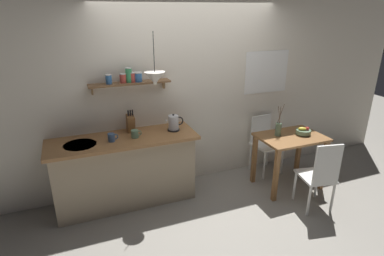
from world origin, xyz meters
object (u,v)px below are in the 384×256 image
object	(u,v)px
dining_chair_near	(320,174)
fruit_bowl	(303,131)
twig_vase	(278,129)
dining_table	(290,146)
dining_chair_far	(265,141)
electric_kettle	(174,123)
coffee_mug_by_sink	(112,137)
pendant_lamp	(155,78)
coffee_mug_spare	(135,134)
knife_block	(131,123)

from	to	relation	value
dining_chair_near	fruit_bowl	world-z (taller)	dining_chair_near
twig_vase	dining_table	bearing A→B (deg)	-28.70
dining_chair_far	electric_kettle	distance (m)	1.60
dining_chair_near	coffee_mug_by_sink	bearing A→B (deg)	157.07
dining_table	twig_vase	size ratio (longest dim) A/B	1.97
dining_table	dining_chair_near	distance (m)	0.65
dining_table	fruit_bowl	distance (m)	0.27
coffee_mug_by_sink	dining_chair_near	bearing A→B (deg)	-22.93
twig_vase	pendant_lamp	bearing A→B (deg)	172.21
electric_kettle	coffee_mug_spare	distance (m)	0.53
dining_chair_near	coffee_mug_by_sink	world-z (taller)	coffee_mug_by_sink
dining_chair_far	twig_vase	world-z (taller)	twig_vase
fruit_bowl	electric_kettle	xyz separation A→B (m)	(-1.75, 0.45, 0.20)
pendant_lamp	electric_kettle	bearing A→B (deg)	24.58
pendant_lamp	dining_table	bearing A→B (deg)	-9.83
dining_chair_near	coffee_mug_spare	xyz separation A→B (m)	(-2.06, 1.01, 0.46)
dining_chair_far	pendant_lamp	distance (m)	2.12
coffee_mug_spare	pendant_lamp	size ratio (longest dim) A/B	0.22
fruit_bowl	twig_vase	world-z (taller)	twig_vase
dining_table	dining_chair_far	size ratio (longest dim) A/B	1.01
dining_chair_near	twig_vase	bearing A→B (deg)	100.34
dining_chair_far	dining_table	bearing A→B (deg)	-84.04
dining_chair_near	dining_chair_far	xyz separation A→B (m)	(-0.03, 1.16, -0.01)
knife_block	coffee_mug_spare	bearing A→B (deg)	-87.36
dining_table	fruit_bowl	xyz separation A→B (m)	(0.19, -0.02, 0.20)
coffee_mug_spare	knife_block	bearing A→B (deg)	92.64
coffee_mug_by_sink	dining_table	bearing A→B (deg)	-8.54
twig_vase	coffee_mug_by_sink	bearing A→B (deg)	173.09
dining_chair_far	knife_block	xyz separation A→B (m)	(-2.04, 0.05, 0.54)
pendant_lamp	knife_block	bearing A→B (deg)	136.00
dining_table	pendant_lamp	xyz separation A→B (m)	(-1.82, 0.32, 1.03)
dining_chair_near	electric_kettle	distance (m)	1.94
dining_chair_far	twig_vase	bearing A→B (deg)	-103.53
knife_block	electric_kettle	bearing A→B (deg)	-15.51
coffee_mug_spare	pendant_lamp	world-z (taller)	pendant_lamp
electric_kettle	pendant_lamp	xyz separation A→B (m)	(-0.26, -0.12, 0.63)
dining_table	coffee_mug_by_sink	distance (m)	2.42
knife_block	coffee_mug_spare	world-z (taller)	knife_block
dining_table	twig_vase	xyz separation A→B (m)	(-0.16, 0.09, 0.25)
electric_kettle	coffee_mug_spare	xyz separation A→B (m)	(-0.52, -0.06, -0.05)
dining_chair_far	pendant_lamp	world-z (taller)	pendant_lamp
electric_kettle	dining_chair_far	bearing A→B (deg)	3.66
coffee_mug_by_sink	pendant_lamp	distance (m)	0.88
fruit_bowl	coffee_mug_by_sink	world-z (taller)	coffee_mug_by_sink
twig_vase	pendant_lamp	distance (m)	1.85
twig_vase	pendant_lamp	world-z (taller)	pendant_lamp
twig_vase	coffee_mug_spare	bearing A→B (deg)	171.56
knife_block	fruit_bowl	bearing A→B (deg)	-14.67
dining_chair_near	electric_kettle	world-z (taller)	electric_kettle
electric_kettle	pendant_lamp	bearing A→B (deg)	-155.42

